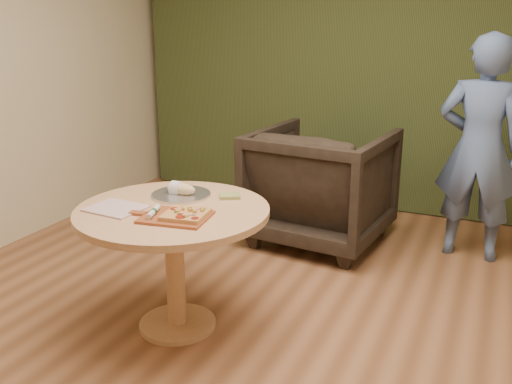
{
  "coord_description": "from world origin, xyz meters",
  "views": [
    {
      "loc": [
        1.1,
        -2.4,
        1.79
      ],
      "look_at": [
        -0.08,
        0.25,
        0.89
      ],
      "focal_mm": 40.0,
      "sensor_mm": 36.0,
      "label": 1
    }
  ],
  "objects_px": {
    "pedestal_table": "(173,231)",
    "cutlery_roll": "(153,212)",
    "flatbread_pizza": "(186,214)",
    "person_standing": "(479,149)",
    "armchair": "(321,180)",
    "pizza_paddle": "(174,217)",
    "serving_tray": "(181,195)",
    "bread_roll": "(180,189)"
  },
  "relations": [
    {
      "from": "flatbread_pizza",
      "to": "cutlery_roll",
      "type": "relative_size",
      "value": 1.27
    },
    {
      "from": "serving_tray",
      "to": "bread_roll",
      "type": "bearing_deg",
      "value": 180.0
    },
    {
      "from": "pedestal_table",
      "to": "cutlery_roll",
      "type": "relative_size",
      "value": 5.6
    },
    {
      "from": "pizza_paddle",
      "to": "armchair",
      "type": "distance_m",
      "value": 1.84
    },
    {
      "from": "flatbread_pizza",
      "to": "pedestal_table",
      "type": "bearing_deg",
      "value": 142.24
    },
    {
      "from": "flatbread_pizza",
      "to": "serving_tray",
      "type": "xyz_separation_m",
      "value": [
        -0.24,
        0.34,
        -0.02
      ]
    },
    {
      "from": "flatbread_pizza",
      "to": "pizza_paddle",
      "type": "bearing_deg",
      "value": -167.94
    },
    {
      "from": "pizza_paddle",
      "to": "bread_roll",
      "type": "height_order",
      "value": "bread_roll"
    },
    {
      "from": "cutlery_roll",
      "to": "person_standing",
      "type": "distance_m",
      "value": 2.52
    },
    {
      "from": "pedestal_table",
      "to": "pizza_paddle",
      "type": "bearing_deg",
      "value": -55.09
    },
    {
      "from": "bread_roll",
      "to": "pizza_paddle",
      "type": "bearing_deg",
      "value": -63.21
    },
    {
      "from": "armchair",
      "to": "person_standing",
      "type": "height_order",
      "value": "person_standing"
    },
    {
      "from": "pizza_paddle",
      "to": "bread_roll",
      "type": "distance_m",
      "value": 0.4
    },
    {
      "from": "pizza_paddle",
      "to": "bread_roll",
      "type": "xyz_separation_m",
      "value": [
        -0.18,
        0.36,
        0.04
      ]
    },
    {
      "from": "pedestal_table",
      "to": "flatbread_pizza",
      "type": "height_order",
      "value": "flatbread_pizza"
    },
    {
      "from": "pedestal_table",
      "to": "cutlery_roll",
      "type": "bearing_deg",
      "value": -94.9
    },
    {
      "from": "flatbread_pizza",
      "to": "person_standing",
      "type": "height_order",
      "value": "person_standing"
    },
    {
      "from": "armchair",
      "to": "pedestal_table",
      "type": "bearing_deg",
      "value": 83.99
    },
    {
      "from": "person_standing",
      "to": "bread_roll",
      "type": "bearing_deg",
      "value": 48.09
    },
    {
      "from": "pedestal_table",
      "to": "cutlery_roll",
      "type": "height_order",
      "value": "cutlery_roll"
    },
    {
      "from": "bread_roll",
      "to": "person_standing",
      "type": "xyz_separation_m",
      "value": [
        1.59,
        1.63,
        0.05
      ]
    },
    {
      "from": "cutlery_roll",
      "to": "person_standing",
      "type": "height_order",
      "value": "person_standing"
    },
    {
      "from": "pedestal_table",
      "to": "person_standing",
      "type": "relative_size",
      "value": 0.65
    },
    {
      "from": "person_standing",
      "to": "cutlery_roll",
      "type": "bearing_deg",
      "value": 55.27
    },
    {
      "from": "bread_roll",
      "to": "armchair",
      "type": "height_order",
      "value": "armchair"
    },
    {
      "from": "serving_tray",
      "to": "person_standing",
      "type": "distance_m",
      "value": 2.27
    },
    {
      "from": "flatbread_pizza",
      "to": "armchair",
      "type": "xyz_separation_m",
      "value": [
        0.19,
        1.79,
        -0.26
      ]
    },
    {
      "from": "pedestal_table",
      "to": "pizza_paddle",
      "type": "xyz_separation_m",
      "value": [
        0.1,
        -0.14,
        0.15
      ]
    },
    {
      "from": "pedestal_table",
      "to": "person_standing",
      "type": "bearing_deg",
      "value": 50.9
    },
    {
      "from": "person_standing",
      "to": "pedestal_table",
      "type": "bearing_deg",
      "value": 53.15
    },
    {
      "from": "bread_roll",
      "to": "cutlery_roll",
      "type": "bearing_deg",
      "value": -79.88
    },
    {
      "from": "pedestal_table",
      "to": "serving_tray",
      "type": "xyz_separation_m",
      "value": [
        -0.07,
        0.22,
        0.15
      ]
    },
    {
      "from": "pedestal_table",
      "to": "person_standing",
      "type": "height_order",
      "value": "person_standing"
    },
    {
      "from": "armchair",
      "to": "bread_roll",
      "type": "bearing_deg",
      "value": 79.22
    },
    {
      "from": "pizza_paddle",
      "to": "serving_tray",
      "type": "height_order",
      "value": "serving_tray"
    },
    {
      "from": "cutlery_roll",
      "to": "armchair",
      "type": "height_order",
      "value": "armchair"
    },
    {
      "from": "serving_tray",
      "to": "flatbread_pizza",
      "type": "bearing_deg",
      "value": -55.45
    },
    {
      "from": "bread_roll",
      "to": "person_standing",
      "type": "relative_size",
      "value": 0.11
    },
    {
      "from": "cutlery_roll",
      "to": "armchair",
      "type": "distance_m",
      "value": 1.88
    },
    {
      "from": "serving_tray",
      "to": "bread_roll",
      "type": "distance_m",
      "value": 0.04
    },
    {
      "from": "armchair",
      "to": "person_standing",
      "type": "relative_size",
      "value": 0.62
    },
    {
      "from": "pedestal_table",
      "to": "bread_roll",
      "type": "bearing_deg",
      "value": 110.84
    }
  ]
}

